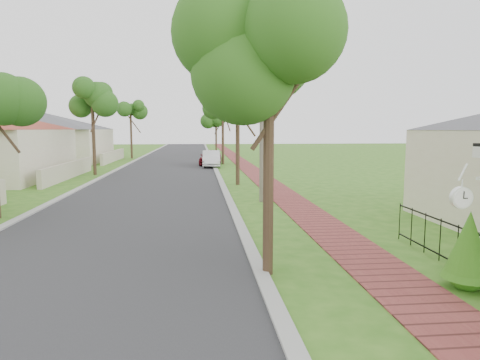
{
  "coord_description": "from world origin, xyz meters",
  "views": [
    {
      "loc": [
        -0.63,
        -7.12,
        3.04
      ],
      "look_at": [
        0.62,
        5.67,
        1.5
      ],
      "focal_mm": 32.0,
      "sensor_mm": 36.0,
      "label": 1
    }
  ],
  "objects_px": {
    "near_tree": "(269,50)",
    "utility_pole": "(263,97)",
    "station_clock": "(464,196)",
    "parked_car_white": "(211,159)",
    "parked_car_red": "(211,157)"
  },
  "relations": [
    {
      "from": "near_tree",
      "to": "utility_pole",
      "type": "xyz_separation_m",
      "value": [
        1.21,
        8.9,
        -0.27
      ]
    },
    {
      "from": "station_clock",
      "to": "near_tree",
      "type": "bearing_deg",
      "value": 144.08
    },
    {
      "from": "parked_car_white",
      "to": "utility_pole",
      "type": "relative_size",
      "value": 0.46
    },
    {
      "from": "parked_car_red",
      "to": "station_clock",
      "type": "height_order",
      "value": "station_clock"
    },
    {
      "from": "utility_pole",
      "to": "near_tree",
      "type": "bearing_deg",
      "value": -97.74
    },
    {
      "from": "parked_car_red",
      "to": "station_clock",
      "type": "bearing_deg",
      "value": -73.12
    },
    {
      "from": "station_clock",
      "to": "parked_car_red",
      "type": "bearing_deg",
      "value": 96.32
    },
    {
      "from": "parked_car_red",
      "to": "utility_pole",
      "type": "height_order",
      "value": "utility_pole"
    },
    {
      "from": "parked_car_red",
      "to": "parked_car_white",
      "type": "height_order",
      "value": "parked_car_red"
    },
    {
      "from": "near_tree",
      "to": "utility_pole",
      "type": "bearing_deg",
      "value": 82.26
    },
    {
      "from": "near_tree",
      "to": "station_clock",
      "type": "xyz_separation_m",
      "value": [
        2.9,
        -2.1,
        -2.65
      ]
    },
    {
      "from": "parked_car_white",
      "to": "near_tree",
      "type": "height_order",
      "value": "near_tree"
    },
    {
      "from": "parked_car_red",
      "to": "near_tree",
      "type": "bearing_deg",
      "value": -78.61
    },
    {
      "from": "parked_car_red",
      "to": "utility_pole",
      "type": "bearing_deg",
      "value": -74.54
    },
    {
      "from": "near_tree",
      "to": "utility_pole",
      "type": "height_order",
      "value": "utility_pole"
    }
  ]
}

